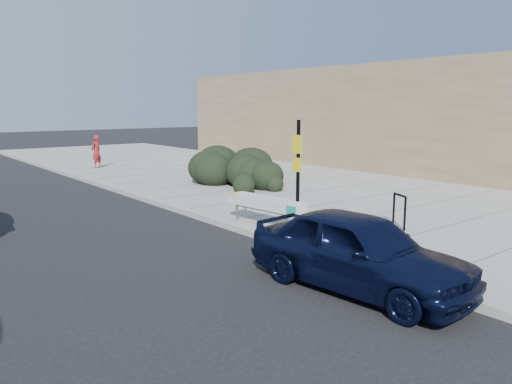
% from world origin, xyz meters
% --- Properties ---
extents(ground, '(120.00, 120.00, 0.00)m').
position_xyz_m(ground, '(0.00, 0.00, 0.00)').
color(ground, black).
rests_on(ground, ground).
extents(sidewalk_near, '(11.20, 50.00, 0.15)m').
position_xyz_m(sidewalk_near, '(5.60, 5.00, 0.07)').
color(sidewalk_near, gray).
rests_on(sidewalk_near, ground).
extents(curb_near, '(0.22, 50.00, 0.17)m').
position_xyz_m(curb_near, '(0.00, 5.00, 0.08)').
color(curb_near, '#9E9E99').
rests_on(curb_near, ground).
extents(building_near, '(6.00, 36.00, 5.00)m').
position_xyz_m(building_near, '(14.00, 3.00, 2.65)').
color(building_near, brown).
rests_on(building_near, sidewalk_near).
extents(bench, '(0.75, 2.46, 0.72)m').
position_xyz_m(bench, '(0.60, 1.00, 0.72)').
color(bench, gray).
rests_on(bench, sidewalk_near).
extents(bike_rack, '(0.29, 0.56, 0.88)m').
position_xyz_m(bike_rack, '(3.03, -1.37, 0.68)').
color(bike_rack, black).
rests_on(bike_rack, sidewalk_near).
extents(sign_post, '(0.10, 0.32, 2.73)m').
position_xyz_m(sign_post, '(0.78, -0.00, 1.69)').
color(sign_post, black).
rests_on(sign_post, sidewalk_near).
extents(hedge, '(3.17, 4.86, 1.68)m').
position_xyz_m(hedge, '(4.00, 7.00, 0.99)').
color(hedge, black).
rests_on(hedge, sidewalk_near).
extents(sedan_navy, '(2.04, 4.27, 1.41)m').
position_xyz_m(sedan_navy, '(-0.80, -3.27, 0.70)').
color(sedan_navy, black).
rests_on(sedan_navy, ground).
extents(pedestrian, '(0.71, 0.64, 1.64)m').
position_xyz_m(pedestrian, '(1.74, 15.65, 0.97)').
color(pedestrian, maroon).
rests_on(pedestrian, sidewalk_near).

